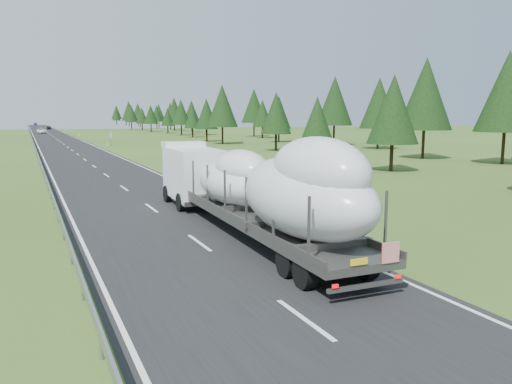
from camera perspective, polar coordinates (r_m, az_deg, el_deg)
name	(u,v)px	position (r m, az deg, el deg)	size (l,w,h in m)	color
ground	(304,320)	(14.01, 5.54, -14.33)	(400.00, 400.00, 0.00)	#35521B
road_surface	(60,142)	(111.42, -21.45, 5.36)	(10.00, 400.00, 0.02)	black
guardrail	(32,140)	(111.15, -24.20, 5.49)	(0.10, 400.00, 0.76)	slate
marker_posts	(71,131)	(166.68, -20.39, 6.53)	(0.13, 350.08, 1.00)	silver
highway_sign	(111,136)	(92.20, -16.25, 6.14)	(0.08, 0.90, 2.60)	slate
tree_line_right	(221,110)	(131.70, -4.04, 9.36)	(27.13, 327.14, 12.60)	black
boat_truck	(254,184)	(22.31, -0.26, 0.91)	(3.57, 20.46, 4.78)	white
distant_van	(42,131)	(164.61, -23.30, 6.43)	(2.58, 5.60, 1.56)	white
distant_car_dark	(49,128)	(211.79, -22.60, 6.82)	(1.66, 4.12, 1.40)	black
distant_car_blue	(35,124)	(297.38, -23.90, 7.12)	(1.56, 4.47, 1.47)	#1A1C4A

